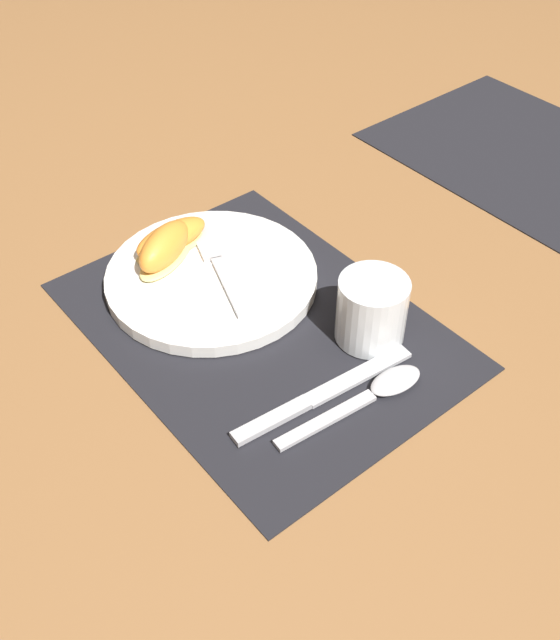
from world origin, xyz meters
TOP-DOWN VIEW (x-y plane):
  - ground_plane at (0.00, 0.00)m, footprint 3.00×3.00m
  - placemat at (0.00, 0.00)m, footprint 0.45×0.33m
  - placemat_far at (-0.03, 0.55)m, footprint 0.45×0.33m
  - plate at (-0.09, -0.00)m, footprint 0.26×0.26m
  - juice_glass at (0.10, 0.09)m, footprint 0.08×0.08m
  - knife at (0.13, -0.02)m, footprint 0.04×0.23m
  - spoon at (0.16, 0.03)m, footprint 0.04×0.19m
  - fork at (-0.10, 0.01)m, footprint 0.18×0.08m
  - citrus_wedge_0 at (-0.17, -0.01)m, footprint 0.05×0.11m
  - citrus_wedge_1 at (-0.15, -0.03)m, footprint 0.08×0.11m

SIDE VIEW (x-z plane):
  - ground_plane at x=0.00m, z-range 0.00..0.00m
  - placemat at x=0.00m, z-range 0.00..0.00m
  - placemat_far at x=-0.03m, z-range 0.00..0.00m
  - knife at x=0.13m, z-range 0.00..0.01m
  - spoon at x=0.16m, z-range 0.00..0.01m
  - plate at x=-0.09m, z-range 0.00..0.02m
  - fork at x=-0.10m, z-range 0.02..0.02m
  - citrus_wedge_0 at x=-0.17m, z-range 0.02..0.05m
  - juice_glass at x=0.10m, z-range 0.00..0.08m
  - citrus_wedge_1 at x=-0.15m, z-range 0.02..0.06m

